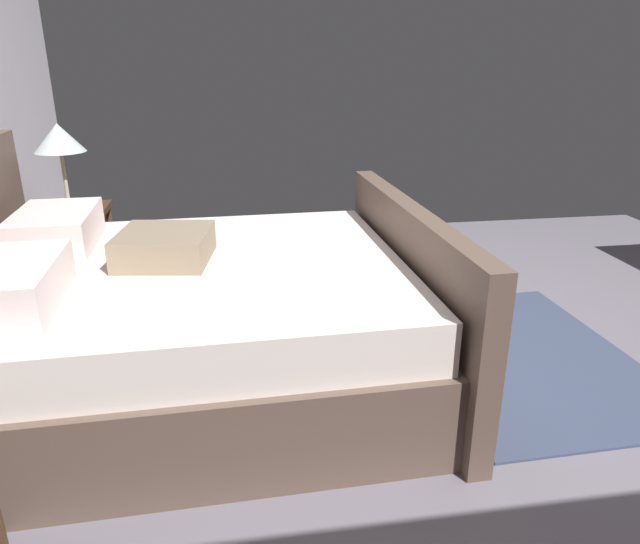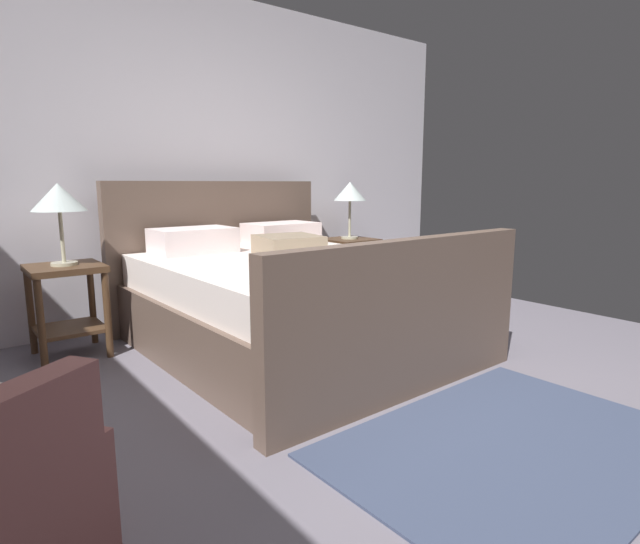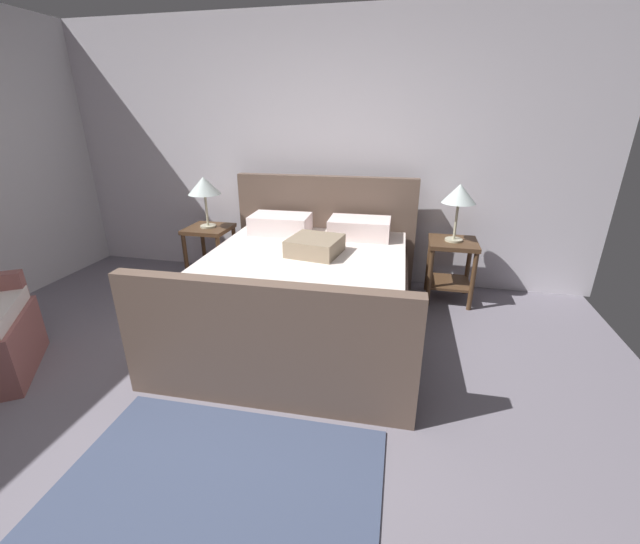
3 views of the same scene
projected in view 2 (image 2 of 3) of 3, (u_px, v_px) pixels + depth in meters
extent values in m
cube|color=slate|center=(449.00, 441.00, 2.24)|extent=(5.48, 5.31, 0.02)
cube|color=silver|center=(187.00, 159.00, 4.12)|extent=(5.60, 0.12, 2.62)
cube|color=brown|center=(293.00, 320.00, 3.42)|extent=(1.75, 1.96, 0.40)
cube|color=brown|center=(220.00, 251.00, 4.13)|extent=(1.83, 0.15, 1.13)
cube|color=brown|center=(407.00, 319.00, 2.61)|extent=(1.83, 0.15, 0.84)
cube|color=white|center=(293.00, 275.00, 3.37)|extent=(1.67, 1.90, 0.22)
cube|color=white|center=(193.00, 241.00, 3.62)|extent=(0.57, 0.37, 0.18)
cube|color=white|center=(281.00, 234.00, 4.09)|extent=(0.57, 0.37, 0.18)
cube|color=gray|center=(288.00, 246.00, 3.49)|extent=(0.46, 0.46, 0.14)
cube|color=#4B321F|center=(349.00, 241.00, 4.76)|extent=(0.44, 0.44, 0.04)
cube|color=#4B321F|center=(349.00, 282.00, 4.82)|extent=(0.40, 0.40, 0.02)
cylinder|color=#4B321F|center=(347.00, 277.00, 4.54)|extent=(0.04, 0.04, 0.56)
cylinder|color=#4B321F|center=(377.00, 273.00, 4.77)|extent=(0.04, 0.04, 0.56)
cylinder|color=#4B321F|center=(321.00, 271.00, 4.84)|extent=(0.04, 0.04, 0.56)
cylinder|color=#4B321F|center=(351.00, 267.00, 5.07)|extent=(0.04, 0.04, 0.56)
cylinder|color=#B7B293|center=(349.00, 238.00, 4.75)|extent=(0.16, 0.16, 0.02)
cylinder|color=#B7B293|center=(350.00, 219.00, 4.72)|extent=(0.02, 0.02, 0.34)
cone|color=silver|center=(350.00, 191.00, 4.67)|extent=(0.30, 0.30, 0.17)
cube|color=#4B321F|center=(65.00, 268.00, 3.22)|extent=(0.44, 0.44, 0.04)
cube|color=#4B321F|center=(70.00, 329.00, 3.29)|extent=(0.40, 0.40, 0.02)
cylinder|color=#4B321F|center=(41.00, 325.00, 3.01)|extent=(0.04, 0.04, 0.56)
cylinder|color=#4B321F|center=(108.00, 315.00, 3.24)|extent=(0.04, 0.04, 0.56)
cylinder|color=#4B321F|center=(31.00, 312.00, 3.31)|extent=(0.04, 0.04, 0.56)
cylinder|color=#4B321F|center=(92.00, 304.00, 3.54)|extent=(0.04, 0.04, 0.56)
cylinder|color=#B7B293|center=(64.00, 264.00, 3.22)|extent=(0.16, 0.16, 0.02)
cylinder|color=#B7B293|center=(62.00, 237.00, 3.19)|extent=(0.02, 0.02, 0.32)
cone|color=silver|center=(58.00, 197.00, 3.15)|extent=(0.33, 0.33, 0.17)
cube|color=#3C4661|center=(513.00, 446.00, 2.16)|extent=(1.62, 1.14, 0.01)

